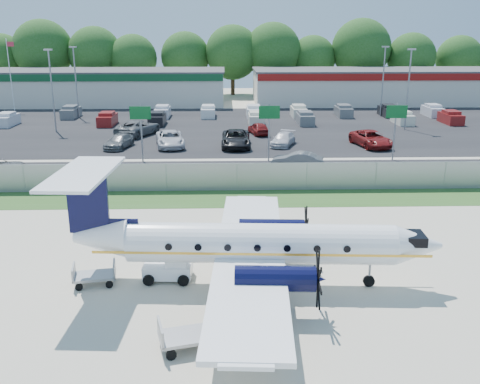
{
  "coord_description": "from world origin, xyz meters",
  "views": [
    {
      "loc": [
        -0.83,
        -22.7,
        10.99
      ],
      "look_at": [
        0.0,
        6.0,
        2.3
      ],
      "focal_mm": 40.0,
      "sensor_mm": 36.0,
      "label": 1
    }
  ],
  "objects_px": {
    "aircraft": "(252,243)",
    "baggage_cart_near": "(94,275)",
    "baggage_cart_far": "(189,335)",
    "pushback_tug": "(170,268)"
  },
  "relations": [
    {
      "from": "aircraft",
      "to": "baggage_cart_near",
      "type": "height_order",
      "value": "aircraft"
    },
    {
      "from": "baggage_cart_near",
      "to": "baggage_cart_far",
      "type": "bearing_deg",
      "value": -48.49
    },
    {
      "from": "aircraft",
      "to": "baggage_cart_far",
      "type": "distance_m",
      "value": 5.71
    },
    {
      "from": "aircraft",
      "to": "baggage_cart_far",
      "type": "relative_size",
      "value": 7.09
    },
    {
      "from": "pushback_tug",
      "to": "baggage_cart_near",
      "type": "distance_m",
      "value": 3.39
    },
    {
      "from": "aircraft",
      "to": "baggage_cart_near",
      "type": "relative_size",
      "value": 8.32
    },
    {
      "from": "pushback_tug",
      "to": "baggage_cart_far",
      "type": "relative_size",
      "value": 0.94
    },
    {
      "from": "aircraft",
      "to": "pushback_tug",
      "type": "bearing_deg",
      "value": 169.29
    },
    {
      "from": "pushback_tug",
      "to": "baggage_cart_far",
      "type": "height_order",
      "value": "pushback_tug"
    },
    {
      "from": "pushback_tug",
      "to": "baggage_cart_near",
      "type": "xyz_separation_m",
      "value": [
        -3.36,
        -0.45,
        -0.11
      ]
    }
  ]
}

